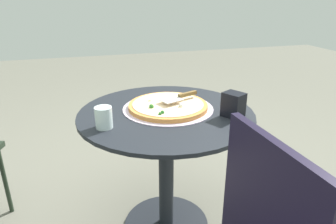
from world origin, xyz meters
name	(u,v)px	position (x,y,z in m)	size (l,w,h in m)	color
ground_plane	(166,224)	(0.00, 0.00, 0.00)	(10.00, 10.00, 0.00)	slate
patio_table	(166,148)	(0.00, 0.00, 0.49)	(0.84, 0.84, 0.68)	black
pizza_on_tray	(168,106)	(0.02, 0.03, 0.70)	(0.44, 0.44, 0.04)	silver
pizza_server	(180,97)	(0.09, 0.05, 0.73)	(0.21, 0.12, 0.02)	silver
drinking_cup	(104,118)	(-0.30, -0.11, 0.73)	(0.07, 0.07, 0.09)	white
napkin_dispenser	(233,105)	(0.28, -0.14, 0.74)	(0.09, 0.07, 0.11)	black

